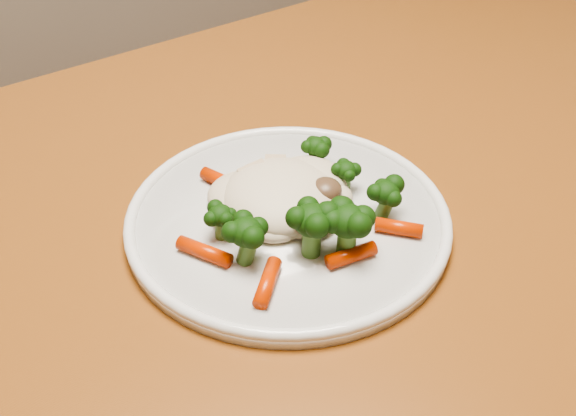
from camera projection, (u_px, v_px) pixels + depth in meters
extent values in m
cube|color=#935322|center=(305.00, 280.00, 0.59)|extent=(1.40, 1.05, 0.04)
cube|color=#935322|center=(441.00, 186.00, 1.32)|extent=(0.07, 0.07, 0.71)
cylinder|color=white|center=(288.00, 221.00, 0.61)|extent=(0.27, 0.27, 0.01)
ellipsoid|color=beige|center=(280.00, 185.00, 0.61)|extent=(0.12, 0.11, 0.04)
ellipsoid|color=black|center=(247.00, 243.00, 0.55)|extent=(0.04, 0.04, 0.04)
ellipsoid|color=black|center=(312.00, 232.00, 0.56)|extent=(0.05, 0.05, 0.04)
ellipsoid|color=black|center=(347.00, 233.00, 0.56)|extent=(0.05, 0.05, 0.04)
ellipsoid|color=black|center=(385.00, 202.00, 0.60)|extent=(0.04, 0.04, 0.03)
ellipsoid|color=black|center=(345.00, 178.00, 0.63)|extent=(0.03, 0.03, 0.03)
ellipsoid|color=black|center=(316.00, 154.00, 0.66)|extent=(0.03, 0.03, 0.03)
ellipsoid|color=black|center=(221.00, 223.00, 0.58)|extent=(0.03, 0.03, 0.03)
cylinder|color=#DF3805|center=(225.00, 182.00, 0.64)|extent=(0.03, 0.05, 0.01)
cylinder|color=#DF3805|center=(268.00, 180.00, 0.64)|extent=(0.04, 0.04, 0.01)
cylinder|color=#DF3805|center=(315.00, 173.00, 0.65)|extent=(0.05, 0.03, 0.01)
cylinder|color=#DF3805|center=(204.00, 252.00, 0.57)|extent=(0.04, 0.05, 0.01)
cylinder|color=#DF3805|center=(268.00, 282.00, 0.54)|extent=(0.04, 0.04, 0.01)
cylinder|color=#DF3805|center=(351.00, 255.00, 0.56)|extent=(0.04, 0.01, 0.01)
cylinder|color=#DF3805|center=(399.00, 228.00, 0.59)|extent=(0.04, 0.03, 0.01)
cylinder|color=#DF3805|center=(323.00, 186.00, 0.61)|extent=(0.02, 0.04, 0.01)
ellipsoid|color=brown|center=(297.00, 183.00, 0.61)|extent=(0.02, 0.02, 0.02)
ellipsoid|color=brown|center=(326.00, 190.00, 0.60)|extent=(0.03, 0.03, 0.02)
ellipsoid|color=brown|center=(275.00, 203.00, 0.59)|extent=(0.02, 0.02, 0.01)
ellipsoid|color=brown|center=(309.00, 224.00, 0.57)|extent=(0.02, 0.02, 0.02)
ellipsoid|color=brown|center=(295.00, 189.00, 0.61)|extent=(0.02, 0.02, 0.02)
cube|color=tan|center=(254.00, 175.00, 0.62)|extent=(0.02, 0.02, 0.01)
cube|color=tan|center=(275.00, 163.00, 0.64)|extent=(0.02, 0.02, 0.01)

